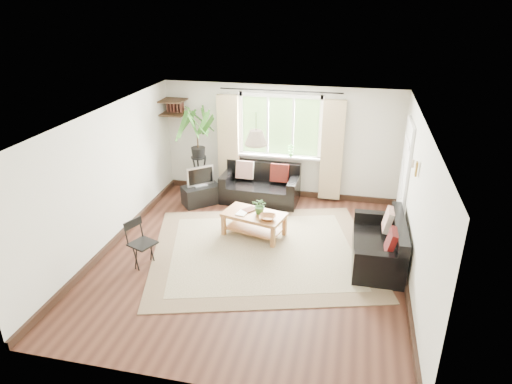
% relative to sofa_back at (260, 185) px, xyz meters
% --- Properties ---
extents(floor, '(5.50, 5.50, 0.00)m').
position_rel_sofa_back_xyz_m(floor, '(0.33, -2.29, -0.38)').
color(floor, black).
rests_on(floor, ground).
extents(ceiling, '(5.50, 5.50, 0.00)m').
position_rel_sofa_back_xyz_m(ceiling, '(0.33, -2.29, 2.02)').
color(ceiling, white).
rests_on(ceiling, floor).
extents(wall_back, '(5.00, 0.02, 2.40)m').
position_rel_sofa_back_xyz_m(wall_back, '(0.33, 0.46, 0.82)').
color(wall_back, beige).
rests_on(wall_back, floor).
extents(wall_front, '(5.00, 0.02, 2.40)m').
position_rel_sofa_back_xyz_m(wall_front, '(0.33, -5.04, 0.82)').
color(wall_front, beige).
rests_on(wall_front, floor).
extents(wall_left, '(0.02, 5.50, 2.40)m').
position_rel_sofa_back_xyz_m(wall_left, '(-2.17, -2.29, 0.82)').
color(wall_left, beige).
rests_on(wall_left, floor).
extents(wall_right, '(0.02, 5.50, 2.40)m').
position_rel_sofa_back_xyz_m(wall_right, '(2.83, -2.29, 0.82)').
color(wall_right, beige).
rests_on(wall_right, floor).
extents(rug, '(4.45, 4.09, 0.02)m').
position_rel_sofa_back_xyz_m(rug, '(0.47, -2.02, -0.37)').
color(rug, beige).
rests_on(rug, floor).
extents(window, '(2.50, 0.16, 2.16)m').
position_rel_sofa_back_xyz_m(window, '(0.33, 0.42, 1.17)').
color(window, white).
rests_on(window, wall_back).
extents(door, '(0.06, 0.96, 2.06)m').
position_rel_sofa_back_xyz_m(door, '(2.80, -0.59, 0.62)').
color(door, silver).
rests_on(door, wall_right).
extents(corner_shelf, '(0.50, 0.50, 0.34)m').
position_rel_sofa_back_xyz_m(corner_shelf, '(-1.92, 0.21, 1.51)').
color(corner_shelf, black).
rests_on(corner_shelf, wall_back).
extents(pendant_lamp, '(0.36, 0.36, 0.54)m').
position_rel_sofa_back_xyz_m(pendant_lamp, '(0.33, -1.89, 1.67)').
color(pendant_lamp, beige).
rests_on(pendant_lamp, ceiling).
extents(wall_sconce, '(0.12, 0.12, 0.28)m').
position_rel_sofa_back_xyz_m(wall_sconce, '(2.76, -1.99, 1.36)').
color(wall_sconce, beige).
rests_on(wall_sconce, wall_right).
extents(sofa_back, '(1.63, 0.85, 0.75)m').
position_rel_sofa_back_xyz_m(sofa_back, '(0.00, 0.00, 0.00)').
color(sofa_back, black).
rests_on(sofa_back, floor).
extents(sofa_right, '(1.58, 0.82, 0.74)m').
position_rel_sofa_back_xyz_m(sofa_right, '(2.38, -1.93, -0.01)').
color(sofa_right, black).
rests_on(sofa_right, floor).
extents(coffee_table, '(1.21, 0.85, 0.45)m').
position_rel_sofa_back_xyz_m(coffee_table, '(0.21, -1.50, -0.15)').
color(coffee_table, brown).
rests_on(coffee_table, floor).
extents(table_plant, '(0.33, 0.30, 0.31)m').
position_rel_sofa_back_xyz_m(table_plant, '(0.32, -1.47, 0.22)').
color(table_plant, '#325F26').
rests_on(table_plant, coffee_table).
extents(bowl, '(0.30, 0.30, 0.07)m').
position_rel_sofa_back_xyz_m(bowl, '(0.49, -1.67, 0.11)').
color(bowl, brown).
rests_on(bowl, coffee_table).
extents(book_a, '(0.22, 0.27, 0.02)m').
position_rel_sofa_back_xyz_m(book_a, '(-0.09, -1.52, 0.08)').
color(book_a, white).
rests_on(book_a, coffee_table).
extents(book_b, '(0.30, 0.31, 0.02)m').
position_rel_sofa_back_xyz_m(book_b, '(0.03, -1.33, 0.08)').
color(book_b, '#512D20').
rests_on(book_b, coffee_table).
extents(tv_stand, '(0.85, 0.82, 0.41)m').
position_rel_sofa_back_xyz_m(tv_stand, '(-1.18, -0.39, -0.17)').
color(tv_stand, black).
rests_on(tv_stand, floor).
extents(tv, '(0.56, 0.53, 0.44)m').
position_rel_sofa_back_xyz_m(tv, '(-1.18, -0.39, 0.25)').
color(tv, '#A5A5AA').
rests_on(tv, tv_stand).
extents(palm_stand, '(0.87, 0.87, 1.94)m').
position_rel_sofa_back_xyz_m(palm_stand, '(-1.35, 0.02, 0.59)').
color(palm_stand, black).
rests_on(palm_stand, floor).
extents(folding_chair, '(0.53, 0.53, 0.78)m').
position_rel_sofa_back_xyz_m(folding_chair, '(-1.32, -2.86, 0.01)').
color(folding_chair, black).
rests_on(folding_chair, floor).
extents(sill_plant, '(0.14, 0.10, 0.27)m').
position_rel_sofa_back_xyz_m(sill_plant, '(0.58, 0.34, 0.69)').
color(sill_plant, '#2D6023').
rests_on(sill_plant, window).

